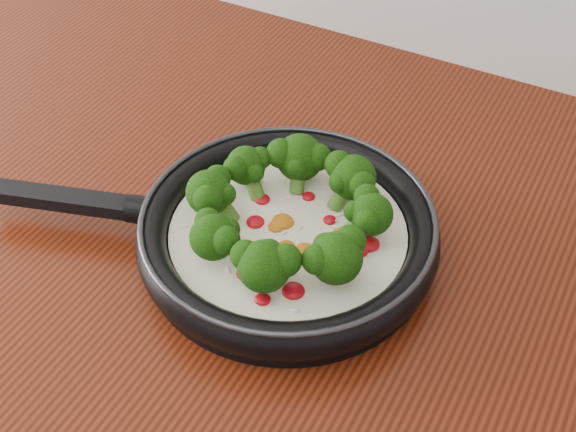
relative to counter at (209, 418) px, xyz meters
The scene contains 2 objects.
counter is the anchor object (origin of this frame).
skillet 0.50m from the counter, ahead, with size 0.49×0.37×0.09m.
Camera 1 is at (0.40, 0.60, 1.46)m, focal length 48.14 mm.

